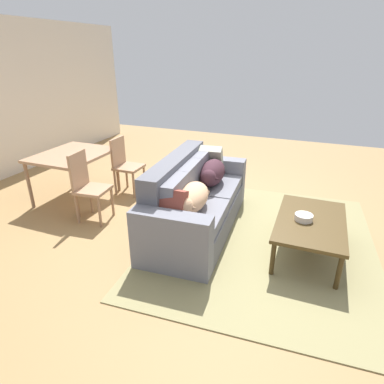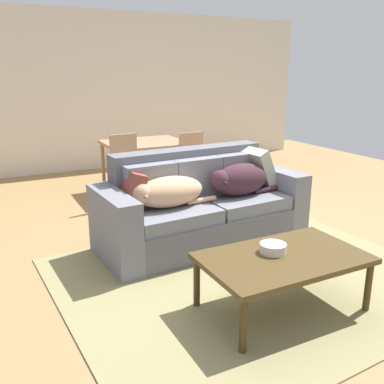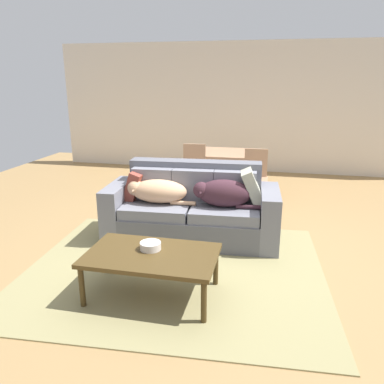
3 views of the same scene
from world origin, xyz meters
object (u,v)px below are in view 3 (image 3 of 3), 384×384
(throw_pillow_by_left_arm, at_px, (136,185))
(dining_table, at_px, (228,156))
(bowl_on_coffee_table, at_px, (150,246))
(dining_chair_near_left, at_px, (194,171))
(throw_pillow_by_right_arm, at_px, (253,187))
(couch, at_px, (192,210))
(dog_on_right_cushion, at_px, (222,193))
(coffee_table, at_px, (152,258))
(dining_chair_near_right, at_px, (255,175))
(dog_on_left_cushion, at_px, (157,191))

(throw_pillow_by_left_arm, xyz_separation_m, dining_table, (0.92, 2.02, 0.02))
(bowl_on_coffee_table, xyz_separation_m, dining_chair_near_left, (-0.18, 2.76, 0.05))
(dining_table, bearing_deg, throw_pillow_by_right_arm, -73.91)
(couch, bearing_deg, throw_pillow_by_right_arm, 3.84)
(throw_pillow_by_right_arm, xyz_separation_m, dining_chair_near_left, (-1.02, 1.32, -0.17))
(throw_pillow_by_right_arm, height_order, dining_table, throw_pillow_by_right_arm)
(bowl_on_coffee_table, xyz_separation_m, dining_table, (0.28, 3.36, 0.20))
(dog_on_right_cushion, distance_m, coffee_table, 1.41)
(throw_pillow_by_left_arm, bearing_deg, coffee_table, -64.78)
(throw_pillow_by_right_arm, bearing_deg, dining_chair_near_right, 92.02)
(dining_table, bearing_deg, coffee_table, -94.12)
(dog_on_left_cushion, distance_m, dining_chair_near_left, 1.55)
(coffee_table, bearing_deg, dog_on_right_cushion, 70.93)
(dog_on_left_cushion, xyz_separation_m, coffee_table, (0.35, -1.30, -0.24))
(couch, distance_m, throw_pillow_by_left_arm, 0.79)
(throw_pillow_by_left_arm, xyz_separation_m, coffee_table, (0.67, -1.42, -0.26))
(dog_on_right_cushion, xyz_separation_m, dining_chair_near_left, (-0.67, 1.53, -0.13))
(dining_chair_near_right, bearing_deg, dining_chair_near_left, -177.95)
(dog_on_left_cushion, bearing_deg, dining_chair_near_left, 81.49)
(dog_on_right_cushion, relative_size, dining_chair_near_right, 0.90)
(dog_on_left_cushion, relative_size, dining_chair_near_right, 0.96)
(bowl_on_coffee_table, distance_m, dining_chair_near_left, 2.76)
(throw_pillow_by_right_arm, bearing_deg, dining_table, 106.09)
(dog_on_right_cushion, xyz_separation_m, dining_table, (-0.20, 2.14, 0.02))
(couch, distance_m, coffee_table, 1.42)
(dining_chair_near_left, bearing_deg, coffee_table, -91.25)
(couch, height_order, throw_pillow_by_right_arm, couch)
(couch, bearing_deg, dog_on_right_cushion, -19.52)
(throw_pillow_by_right_arm, height_order, coffee_table, throw_pillow_by_right_arm)
(dog_on_left_cushion, xyz_separation_m, dining_table, (0.60, 2.15, 0.04))
(coffee_table, height_order, dining_chair_near_right, dining_chair_near_right)
(dog_on_right_cushion, relative_size, dining_table, 0.72)
(couch, bearing_deg, throw_pillow_by_left_arm, 176.16)
(throw_pillow_by_left_arm, relative_size, dining_table, 0.34)
(dining_table, bearing_deg, bowl_on_coffee_table, -94.82)
(couch, relative_size, dog_on_left_cushion, 2.51)
(throw_pillow_by_left_arm, distance_m, bowl_on_coffee_table, 1.50)
(dog_on_left_cushion, height_order, bowl_on_coffee_table, dog_on_left_cushion)
(couch, height_order, dog_on_right_cushion, couch)
(coffee_table, distance_m, dining_chair_near_right, 2.98)
(bowl_on_coffee_table, bearing_deg, throw_pillow_by_right_arm, 59.64)
(couch, xyz_separation_m, dining_chair_near_left, (-0.29, 1.42, 0.15))
(coffee_table, height_order, dining_table, dining_table)
(throw_pillow_by_left_arm, xyz_separation_m, dining_chair_near_right, (1.43, 1.45, -0.15))
(bowl_on_coffee_table, relative_size, dining_chair_near_right, 0.22)
(coffee_table, bearing_deg, dining_chair_near_left, 94.43)
(dog_on_left_cushion, distance_m, bowl_on_coffee_table, 1.27)
(bowl_on_coffee_table, xyz_separation_m, dining_chair_near_right, (0.79, 2.80, 0.03))
(dining_chair_near_left, bearing_deg, throw_pillow_by_right_arm, -57.88)
(bowl_on_coffee_table, bearing_deg, dining_table, 85.18)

